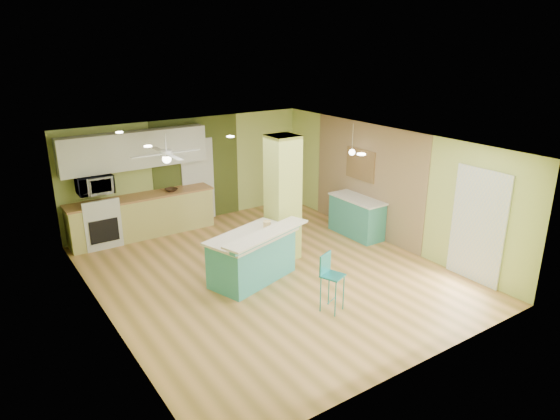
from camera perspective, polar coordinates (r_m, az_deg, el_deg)
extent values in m
cube|color=olive|center=(9.57, -1.25, -7.24)|extent=(6.00, 7.00, 0.01)
cube|color=white|center=(8.75, -1.37, 7.66)|extent=(6.00, 7.00, 0.01)
cube|color=#B7C86B|center=(12.06, -10.37, 4.41)|extent=(6.00, 0.01, 2.50)
cube|color=#B7C86B|center=(6.64, 15.46, -8.37)|extent=(6.00, 0.01, 2.50)
cube|color=#B7C86B|center=(7.99, -19.80, -4.07)|extent=(0.01, 7.00, 2.50)
cube|color=#B7C86B|center=(10.93, 12.09, 2.76)|extent=(0.01, 7.00, 2.50)
cube|color=#83674B|center=(11.32, 9.87, 3.47)|extent=(0.02, 3.40, 2.50)
cube|color=#465220|center=(12.13, -9.47, 4.53)|extent=(2.20, 0.02, 2.50)
cube|color=silver|center=(12.17, -9.36, 3.37)|extent=(0.82, 0.05, 2.00)
cube|color=white|center=(9.60, 21.67, -1.73)|extent=(0.04, 1.08, 2.10)
cube|color=#B2C058|center=(9.82, 0.31, 1.36)|extent=(0.55, 0.55, 2.50)
cube|color=#C8BF68|center=(11.58, -15.39, -0.74)|extent=(3.20, 0.60, 0.90)
cube|color=#9E6636|center=(11.44, -15.59, 1.48)|extent=(3.25, 0.63, 0.04)
cube|color=silver|center=(11.35, -19.90, -1.62)|extent=(0.76, 0.64, 0.90)
cube|color=black|center=(11.05, -19.44, -2.28)|extent=(0.59, 0.02, 0.50)
cube|color=silver|center=(10.90, -19.81, 0.57)|extent=(0.76, 0.06, 0.18)
cube|color=silver|center=(11.30, -16.25, 6.62)|extent=(3.20, 0.34, 0.80)
imported|color=silver|center=(11.08, -20.42, 2.74)|extent=(0.70, 0.48, 0.39)
cylinder|color=white|center=(10.07, -12.95, 7.49)|extent=(0.03, 0.03, 0.40)
cylinder|color=white|center=(10.11, -12.86, 6.38)|extent=(0.24, 0.24, 0.10)
sphere|color=white|center=(10.13, -12.81, 5.72)|extent=(0.18, 0.18, 0.18)
cylinder|color=silver|center=(10.99, 8.31, 8.13)|extent=(0.01, 0.01, 0.62)
sphere|color=white|center=(11.05, 8.23, 6.55)|extent=(0.14, 0.14, 0.14)
cube|color=brown|center=(11.37, 9.17, 5.14)|extent=(0.03, 0.90, 0.70)
cube|color=teal|center=(9.18, -3.21, -5.55)|extent=(1.75, 1.23, 0.84)
cube|color=silver|center=(9.00, -3.27, -2.99)|extent=(1.86, 1.35, 0.05)
cube|color=teal|center=(8.74, -1.45, -3.05)|extent=(1.74, 0.67, 0.12)
cube|color=silver|center=(8.72, -1.45, -2.71)|extent=(1.94, 0.95, 0.04)
cylinder|color=teal|center=(8.09, 6.35, -10.12)|extent=(0.02, 0.02, 0.61)
cylinder|color=teal|center=(8.30, 7.27, -9.34)|extent=(0.02, 0.02, 0.61)
cylinder|color=teal|center=(8.20, 4.65, -9.61)|extent=(0.02, 0.02, 0.61)
cylinder|color=teal|center=(8.41, 5.60, -8.87)|extent=(0.02, 0.02, 0.61)
cube|color=teal|center=(8.10, 6.05, -7.49)|extent=(0.42, 0.42, 0.03)
cube|color=teal|center=(8.08, 5.19, -6.07)|extent=(0.31, 0.14, 0.34)
cube|color=teal|center=(11.35, 8.74, -0.83)|extent=(0.54, 1.30, 0.84)
cube|color=silver|center=(11.21, 8.85, 1.28)|extent=(0.58, 1.36, 0.04)
imported|color=#332014|center=(11.60, -12.33, 2.27)|extent=(0.33, 0.33, 0.07)
cylinder|color=gold|center=(9.24, -1.50, -1.73)|extent=(0.14, 0.14, 0.15)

